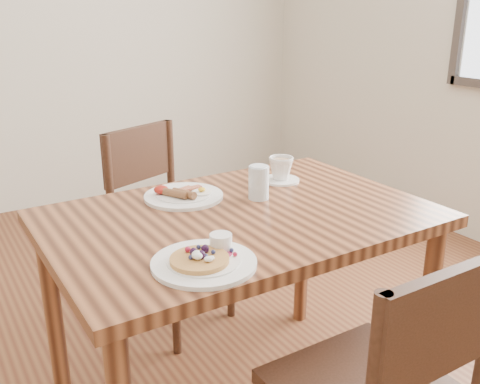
{
  "coord_description": "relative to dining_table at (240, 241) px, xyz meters",
  "views": [
    {
      "loc": [
        -0.84,
        -1.34,
        1.37
      ],
      "look_at": [
        0.0,
        0.0,
        0.82
      ],
      "focal_mm": 40.0,
      "sensor_mm": 36.0,
      "label": 1
    }
  ],
  "objects": [
    {
      "name": "dining_table",
      "position": [
        0.0,
        0.0,
        0.0
      ],
      "size": [
        1.2,
        0.8,
        0.75
      ],
      "color": "brown",
      "rests_on": "ground"
    },
    {
      "name": "chair_far",
      "position": [
        0.03,
        0.69,
        -0.16
      ],
      "size": [
        0.54,
        0.54,
        0.88
      ],
      "rotation": [
        0.0,
        0.0,
        3.49
      ],
      "color": "#3F2317",
      "rests_on": "ground"
    },
    {
      "name": "pancake_plate",
      "position": [
        -0.27,
        -0.26,
        0.11
      ],
      "size": [
        0.27,
        0.27,
        0.06
      ],
      "color": "white",
      "rests_on": "dining_table"
    },
    {
      "name": "breakfast_plate",
      "position": [
        -0.09,
        0.22,
        0.11
      ],
      "size": [
        0.27,
        0.27,
        0.04
      ],
      "color": "white",
      "rests_on": "dining_table"
    },
    {
      "name": "teacup_saucer",
      "position": [
        0.3,
        0.2,
        0.14
      ],
      "size": [
        0.14,
        0.14,
        0.09
      ],
      "color": "white",
      "rests_on": "dining_table"
    },
    {
      "name": "water_glass",
      "position": [
        0.12,
        0.08,
        0.16
      ],
      "size": [
        0.07,
        0.07,
        0.11
      ],
      "primitive_type": "cylinder",
      "color": "silver",
      "rests_on": "dining_table"
    }
  ]
}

